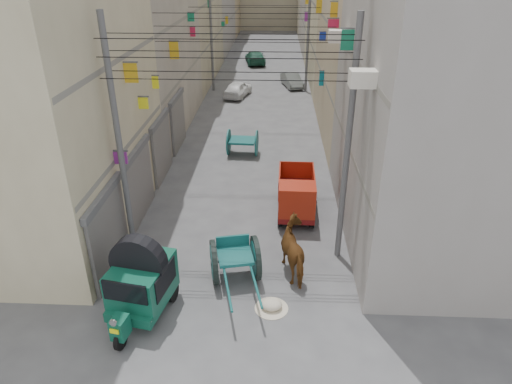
# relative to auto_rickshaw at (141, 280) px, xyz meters

# --- Properties ---
(shutters_left) EXTENTS (0.18, 14.40, 2.88)m
(shutters_left) POSITION_rel_auto_rickshaw_xyz_m (-1.55, 7.56, 0.34)
(shutters_left) COLOR #4F5055
(shutters_left) RESTS_ON ground
(signboards) EXTENTS (8.22, 40.52, 5.67)m
(signboards) POSITION_rel_auto_rickshaw_xyz_m (2.35, 18.84, 2.28)
(signboards) COLOR gold
(signboards) RESTS_ON ground
(ac_units) EXTENTS (0.70, 6.55, 3.35)m
(ac_units) POSITION_rel_auto_rickshaw_xyz_m (6.01, 4.85, 6.28)
(ac_units) COLOR silver
(ac_units) RESTS_ON ground
(utility_poles) EXTENTS (7.40, 22.20, 8.00)m
(utility_poles) POSITION_rel_auto_rickshaw_xyz_m (2.36, 14.19, 2.85)
(utility_poles) COLOR #525254
(utility_poles) RESTS_ON ground
(overhead_cables) EXTENTS (7.40, 22.52, 1.12)m
(overhead_cables) POSITION_rel_auto_rickshaw_xyz_m (2.36, 11.59, 5.61)
(overhead_cables) COLOR black
(overhead_cables) RESTS_ON ground
(auto_rickshaw) EXTENTS (1.93, 2.87, 1.96)m
(auto_rickshaw) POSITION_rel_auto_rickshaw_xyz_m (0.00, 0.00, 0.00)
(auto_rickshaw) COLOR black
(auto_rickshaw) RESTS_ON ground
(tonga_cart) EXTENTS (1.86, 3.37, 1.44)m
(tonga_cart) POSITION_rel_auto_rickshaw_xyz_m (2.51, 1.68, -0.40)
(tonga_cart) COLOR black
(tonga_cart) RESTS_ON ground
(mini_truck) EXTENTS (1.49, 3.19, 1.78)m
(mini_truck) POSITION_rel_auto_rickshaw_xyz_m (4.59, 5.71, -0.30)
(mini_truck) COLOR black
(mini_truck) RESTS_ON ground
(second_cart) EXTENTS (1.62, 1.46, 1.37)m
(second_cart) POSITION_rel_auto_rickshaw_xyz_m (2.00, 12.11, -0.42)
(second_cart) COLOR #124F4E
(second_cart) RESTS_ON ground
(feed_sack) EXTENTS (0.62, 0.50, 0.31)m
(feed_sack) POSITION_rel_auto_rickshaw_xyz_m (3.70, 0.30, -1.00)
(feed_sack) COLOR #C0B3A0
(feed_sack) RESTS_ON ground
(horse) EXTENTS (1.52, 2.26, 1.75)m
(horse) POSITION_rel_auto_rickshaw_xyz_m (4.50, 2.09, -0.28)
(horse) COLOR brown
(horse) RESTS_ON ground
(distant_car_white) EXTENTS (2.16, 3.64, 1.16)m
(distant_car_white) POSITION_rel_auto_rickshaw_xyz_m (0.83, 23.41, -0.57)
(distant_car_white) COLOR silver
(distant_car_white) RESTS_ON ground
(distant_car_grey) EXTENTS (1.90, 3.43, 1.07)m
(distant_car_grey) POSITION_rel_auto_rickshaw_xyz_m (4.92, 26.51, -0.62)
(distant_car_grey) COLOR #5B605D
(distant_car_grey) RESTS_ON ground
(distant_car_green) EXTENTS (2.35, 4.47, 1.24)m
(distant_car_green) POSITION_rel_auto_rickshaw_xyz_m (1.57, 35.34, -0.54)
(distant_car_green) COLOR #1B513C
(distant_car_green) RESTS_ON ground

